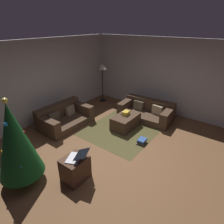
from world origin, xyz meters
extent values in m
plane|color=brown|center=(0.00, 0.00, 0.00)|extent=(6.40, 6.40, 0.00)
cube|color=#BCB7B2|center=(0.00, 3.14, 1.30)|extent=(6.40, 0.12, 2.60)
cube|color=#B5B0AB|center=(3.14, 0.00, 1.30)|extent=(0.12, 6.40, 2.60)
cube|color=#473323|center=(0.18, 2.15, 0.11)|extent=(1.64, 0.98, 0.22)
cube|color=#473323|center=(0.17, 2.51, 0.44)|extent=(1.64, 0.25, 0.46)
cube|color=#473323|center=(0.87, 2.15, 0.37)|extent=(0.25, 0.97, 0.31)
cube|color=#473323|center=(-0.52, 2.15, 0.37)|extent=(0.25, 0.97, 0.31)
cube|color=#8C7A5B|center=(0.50, 2.32, 0.37)|extent=(0.38, 0.22, 0.31)
cube|color=brown|center=(-0.15, 2.31, 0.37)|extent=(0.37, 0.18, 0.31)
cube|color=#473323|center=(2.15, 0.37, 0.11)|extent=(1.05, 1.82, 0.21)
cube|color=#473323|center=(2.50, 0.39, 0.41)|extent=(0.36, 1.77, 0.40)
cube|color=#473323|center=(2.20, -0.39, 0.36)|extent=(0.95, 0.30, 0.30)
cube|color=#473323|center=(2.10, 1.12, 0.36)|extent=(0.95, 0.30, 0.30)
cube|color=tan|center=(2.32, 0.02, 0.36)|extent=(0.16, 0.37, 0.30)
cube|color=brown|center=(2.27, 0.73, 0.36)|extent=(0.17, 0.36, 0.31)
cube|color=#473323|center=(1.22, 0.57, 0.21)|extent=(0.93, 0.56, 0.41)
cube|color=gold|center=(1.28, 0.61, 0.47)|extent=(0.25, 0.19, 0.12)
cube|color=black|center=(1.19, 0.66, 0.43)|extent=(0.05, 0.16, 0.02)
cylinder|color=brown|center=(-1.93, 1.01, 0.12)|extent=(0.10, 0.10, 0.24)
cone|color=#144F1E|center=(-1.93, 1.01, 1.01)|extent=(0.87, 0.87, 1.55)
sphere|color=yellow|center=(-1.71, 1.24, 0.63)|extent=(0.07, 0.07, 0.07)
sphere|color=yellow|center=(-2.16, 1.07, 0.87)|extent=(0.07, 0.07, 0.07)
sphere|color=#2699E5|center=(-2.02, 0.98, 1.42)|extent=(0.08, 0.08, 0.08)
sphere|color=green|center=(-1.83, 1.28, 0.75)|extent=(0.08, 0.08, 0.08)
sphere|color=yellow|center=(-2.19, 1.10, 0.63)|extent=(0.06, 0.06, 0.06)
sphere|color=red|center=(-1.76, 0.95, 1.14)|extent=(0.05, 0.05, 0.05)
sphere|color=yellow|center=(-2.13, 1.30, 0.52)|extent=(0.07, 0.07, 0.07)
sphere|color=#2699E5|center=(-1.93, 1.29, 0.63)|extent=(0.06, 0.06, 0.06)
sphere|color=#2699E5|center=(-2.05, 0.74, 0.61)|extent=(0.06, 0.06, 0.06)
sphere|color=#CC33BF|center=(-1.68, 1.15, 0.63)|extent=(0.07, 0.07, 0.07)
sphere|color=#F2D84C|center=(-1.93, 1.01, 1.82)|extent=(0.10, 0.10, 0.10)
cube|color=#4C3323|center=(-1.23, 0.21, 0.26)|extent=(0.52, 0.44, 0.52)
cube|color=silver|center=(-1.23, 0.21, 0.53)|extent=(0.43, 0.38, 0.02)
cube|color=black|center=(-1.16, 0.05, 0.66)|extent=(0.43, 0.37, 0.10)
cube|color=#4C423D|center=(0.75, -0.26, 0.02)|extent=(0.31, 0.28, 0.03)
cube|color=#4C423D|center=(0.76, -0.27, 0.05)|extent=(0.21, 0.19, 0.05)
cube|color=#2D5193|center=(0.77, -0.28, 0.10)|extent=(0.27, 0.21, 0.05)
cylinder|color=black|center=(2.55, 2.61, 0.01)|extent=(0.28, 0.28, 0.02)
cylinder|color=black|center=(2.55, 2.61, 0.67)|extent=(0.04, 0.04, 1.34)
cone|color=beige|center=(2.55, 2.61, 1.46)|extent=(0.36, 0.36, 0.24)
cube|color=#484222|center=(1.22, 0.57, 0.00)|extent=(2.60, 2.00, 0.01)
camera|label=1|loc=(-3.21, -2.26, 3.03)|focal=30.43mm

